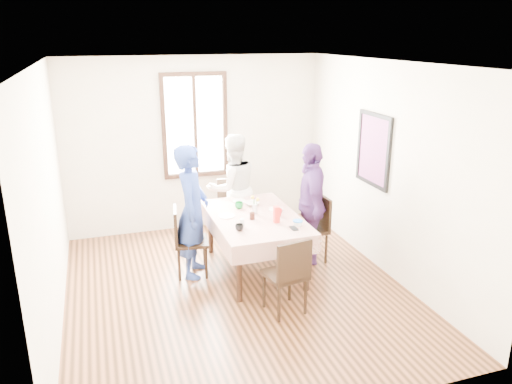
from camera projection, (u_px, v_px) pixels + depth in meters
ground at (236, 289)px, 6.09m from camera, size 4.50×4.50×0.00m
back_wall at (195, 145)px, 7.72m from camera, size 4.00×0.00×4.00m
right_wall at (387, 170)px, 6.28m from camera, size 0.00×4.50×4.50m
window_frame at (195, 126)px, 7.61m from camera, size 1.02×0.06×1.62m
window_pane at (195, 126)px, 7.62m from camera, size 0.90×0.02×1.50m
art_poster at (374, 150)px, 6.48m from camera, size 0.04×0.76×0.96m
dining_table at (255, 243)px, 6.49m from camera, size 0.97×1.57×0.75m
tablecloth at (255, 216)px, 6.38m from camera, size 1.09×1.69×0.01m
chair_left at (191, 241)px, 6.36m from camera, size 0.48×0.48×0.91m
chair_right at (310, 229)px, 6.75m from camera, size 0.43×0.43×0.91m
chair_far at (233, 211)px, 7.44m from camera, size 0.48×0.48×0.91m
chair_near at (285, 274)px, 5.49m from camera, size 0.48×0.48×0.91m
person_left at (192, 212)px, 6.24m from camera, size 0.61×0.73×1.72m
person_far at (233, 188)px, 7.32m from camera, size 0.87×0.71×1.64m
person_right at (309, 203)px, 6.63m from camera, size 0.66×1.05×1.66m
mug_black at (239, 227)px, 5.89m from camera, size 0.13×0.13×0.08m
mug_flag at (279, 212)px, 6.36m from camera, size 0.13×0.13×0.09m
mug_green at (239, 205)px, 6.63m from camera, size 0.14×0.14×0.09m
serving_bowl at (252, 204)px, 6.76m from camera, size 0.24×0.24×0.05m
juice_carton at (277, 215)px, 6.12m from camera, size 0.07×0.07×0.21m
butter_tub at (298, 223)px, 6.05m from camera, size 0.10×0.10×0.05m
jam_jar at (252, 216)px, 6.24m from camera, size 0.07×0.07×0.09m
drinking_glass at (242, 222)px, 6.03m from camera, size 0.06×0.06×0.09m
smartphone at (294, 228)px, 5.96m from camera, size 0.08×0.15×0.01m
flower_vase at (255, 209)px, 6.44m from camera, size 0.06×0.06×0.13m
plate_left at (227, 216)px, 6.36m from camera, size 0.20×0.20×0.01m
plate_right at (276, 210)px, 6.59m from camera, size 0.20×0.20×0.01m
plate_far at (239, 201)px, 6.93m from camera, size 0.20×0.20×0.01m
butter_lid at (298, 221)px, 6.04m from camera, size 0.12×0.12×0.01m
flower_bunch at (255, 201)px, 6.40m from camera, size 0.09×0.09×0.10m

